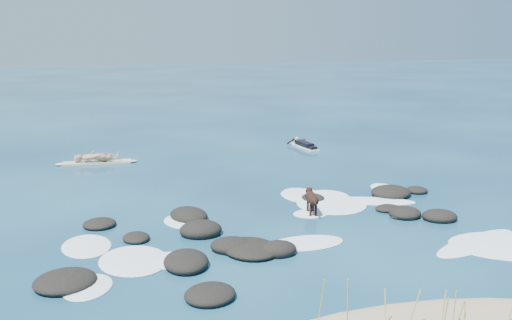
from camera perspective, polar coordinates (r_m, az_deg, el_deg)
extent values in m
plane|color=#0A2642|center=(17.60, 3.78, -5.66)|extent=(160.00, 160.00, 0.00)
cylinder|color=#9E9E4C|center=(11.19, 15.48, -14.31)|extent=(0.23, 0.10, 0.87)
cylinder|color=#9E9E4C|center=(10.59, 6.44, -14.47)|extent=(0.06, 0.32, 1.21)
cylinder|color=#9E9E4C|center=(11.17, 12.81, -14.44)|extent=(0.07, 0.21, 0.79)
cylinder|color=#9E9E4C|center=(11.45, 19.21, -14.03)|extent=(0.07, 0.12, 0.85)
cylinder|color=#9E9E4C|center=(10.66, 9.14, -14.45)|extent=(0.11, 0.16, 1.21)
ellipsoid|color=black|center=(14.74, 2.21, -8.95)|extent=(1.03, 0.86, 0.44)
ellipsoid|color=black|center=(17.31, -15.39, -6.18)|extent=(1.20, 1.18, 0.29)
ellipsoid|color=black|center=(12.51, -4.62, -13.25)|extent=(1.44, 1.40, 0.35)
ellipsoid|color=black|center=(19.30, 5.72, -3.80)|extent=(0.90, 0.98, 0.26)
ellipsoid|color=black|center=(20.22, 13.34, -3.17)|extent=(1.53, 1.43, 0.45)
ellipsoid|color=black|center=(18.13, 14.67, -5.17)|extent=(1.19, 1.14, 0.39)
ellipsoid|color=black|center=(14.99, -2.39, -8.58)|extent=(1.39, 1.25, 0.42)
ellipsoid|color=black|center=(20.35, 14.15, -3.31)|extent=(0.63, 0.57, 0.18)
ellipsoid|color=black|center=(13.74, -18.55, -11.42)|extent=(1.85, 1.83, 0.36)
ellipsoid|color=black|center=(17.99, 14.11, -5.48)|extent=(0.67, 0.64, 0.17)
ellipsoid|color=black|center=(18.61, 13.08, -4.75)|extent=(0.88, 0.73, 0.23)
ellipsoid|color=black|center=(14.12, -7.01, -10.05)|extent=(1.20, 1.44, 0.44)
ellipsoid|color=black|center=(16.14, -5.55, -6.97)|extent=(1.22, 1.08, 0.50)
ellipsoid|color=black|center=(18.12, 17.88, -5.39)|extent=(1.23, 1.11, 0.40)
ellipsoid|color=black|center=(15.99, -11.89, -7.62)|extent=(0.84, 0.92, 0.26)
ellipsoid|color=black|center=(20.86, 15.76, -2.95)|extent=(0.93, 0.88, 0.27)
ellipsoid|color=black|center=(14.85, -0.55, -8.86)|extent=(1.92, 2.02, 0.35)
ellipsoid|color=black|center=(17.42, -6.74, -5.52)|extent=(1.49, 1.65, 0.45)
ellipsoid|color=white|center=(16.68, 24.21, -7.84)|extent=(3.82, 3.09, 0.12)
ellipsoid|color=white|center=(14.65, -12.12, -9.80)|extent=(2.00, 2.28, 0.12)
ellipsoid|color=white|center=(16.53, 21.19, -7.75)|extent=(3.43, 2.11, 0.12)
ellipsoid|color=white|center=(19.43, 11.35, -4.05)|extent=(3.14, 1.94, 0.12)
ellipsoid|color=white|center=(15.49, 5.04, -8.27)|extent=(2.16, 1.17, 0.12)
ellipsoid|color=white|center=(13.49, -16.47, -12.11)|extent=(1.44, 1.67, 0.12)
ellipsoid|color=white|center=(21.00, 13.05, -2.85)|extent=(1.24, 1.74, 0.12)
ellipsoid|color=white|center=(15.87, -16.59, -8.26)|extent=(1.46, 1.90, 0.12)
ellipsoid|color=white|center=(18.91, 7.55, -4.38)|extent=(2.36, 2.42, 0.12)
ellipsoid|color=white|center=(17.24, -7.04, -6.09)|extent=(1.69, 1.86, 0.12)
ellipsoid|color=white|center=(19.68, 7.17, -3.67)|extent=(1.79, 1.93, 0.12)
ellipsoid|color=white|center=(19.66, 5.31, -3.65)|extent=(2.08, 2.71, 0.12)
ellipsoid|color=white|center=(14.50, -8.45, -9.89)|extent=(1.65, 1.40, 0.12)
ellipsoid|color=white|center=(19.68, 4.41, -3.61)|extent=(1.46, 1.94, 0.12)
ellipsoid|color=white|center=(17.85, 5.47, -5.38)|extent=(1.10, 0.90, 0.12)
cube|color=beige|center=(25.25, -15.63, -0.25)|extent=(2.88, 0.75, 0.09)
ellipsoid|color=beige|center=(25.19, -12.41, -0.10)|extent=(0.59, 0.36, 0.10)
ellipsoid|color=beige|center=(25.39, -18.84, -0.39)|extent=(0.59, 0.36, 0.10)
imported|color=#AA7B59|center=(25.05, -15.77, 1.92)|extent=(0.48, 0.70, 1.85)
cube|color=white|center=(27.71, 4.85, 1.32)|extent=(0.81, 2.16, 0.08)
ellipsoid|color=white|center=(28.61, 3.82, 1.71)|extent=(0.32, 0.49, 0.08)
cube|color=black|center=(27.68, 4.85, 1.61)|extent=(0.59, 1.34, 0.21)
sphere|color=tan|center=(28.30, 4.12, 2.11)|extent=(0.25, 0.25, 0.22)
cylinder|color=black|center=(28.32, 3.50, 1.88)|extent=(0.49, 0.35, 0.24)
cylinder|color=black|center=(28.57, 4.46, 1.96)|extent=(0.53, 0.21, 0.24)
cube|color=black|center=(27.08, 5.59, 1.26)|extent=(0.41, 0.57, 0.13)
cylinder|color=black|center=(17.60, 5.62, -3.86)|extent=(0.40, 0.67, 0.30)
sphere|color=black|center=(17.87, 5.44, -3.60)|extent=(0.37, 0.37, 0.32)
sphere|color=black|center=(17.34, 5.80, -4.12)|extent=(0.33, 0.33, 0.29)
sphere|color=black|center=(18.01, 5.33, -3.10)|extent=(0.26, 0.26, 0.23)
cone|color=black|center=(18.15, 5.25, -3.03)|extent=(0.14, 0.16, 0.12)
cone|color=black|center=(17.97, 5.16, -2.83)|extent=(0.12, 0.09, 0.11)
cone|color=black|center=(17.99, 5.53, -2.82)|extent=(0.12, 0.09, 0.11)
cylinder|color=black|center=(17.89, 5.20, -4.67)|extent=(0.09, 0.09, 0.41)
cylinder|color=black|center=(17.92, 5.71, -4.65)|extent=(0.09, 0.09, 0.41)
cylinder|color=black|center=(17.48, 5.47, -5.10)|extent=(0.09, 0.09, 0.41)
cylinder|color=black|center=(17.52, 6.00, -5.08)|extent=(0.09, 0.09, 0.41)
cylinder|color=black|center=(17.19, 5.90, -4.09)|extent=(0.10, 0.30, 0.18)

